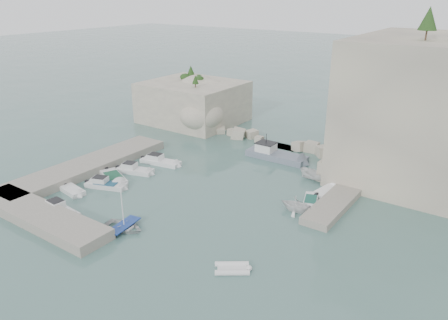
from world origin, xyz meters
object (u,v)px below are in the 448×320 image
Objects in this scene: motorboat_d at (106,187)px; motorboat_e at (73,193)px; inflatable_dinghy at (232,270)px; tender_east_b at (310,204)px; motorboat_a at (161,164)px; motorboat_b at (135,173)px; motorboat_f at (61,213)px; tender_east_d at (315,180)px; motorboat_c at (114,179)px; tender_east_a at (296,211)px; work_boat at (276,159)px; rowboat at (124,229)px; tender_east_c at (326,193)px.

motorboat_d is 1.41× the size of motorboat_e.
inflatable_dinghy is 15.19m from tender_east_b.
motorboat_a and motorboat_b have the same top height.
motorboat_f is 29.86m from tender_east_d.
motorboat_b is 0.95× the size of motorboat_c.
tender_east_a is 0.82× the size of tender_east_b.
tender_east_d reaches higher than tender_east_b.
motorboat_e is at bearing 100.30° from tender_east_b.
motorboat_d is at bearing -100.80° from motorboat_b.
tender_east_a is 0.37× the size of work_boat.
motorboat_c is 22.29m from work_boat.
rowboat is (8.96, -14.96, 0.00)m from motorboat_a.
motorboat_a reaches higher than rowboat.
motorboat_b is 5.24m from motorboat_d.
inflatable_dinghy is at bearing 10.24° from motorboat_f.
rowboat is 0.93× the size of tender_east_c.
tender_east_a is at bearing -51.11° from rowboat.
motorboat_f is at bearing -41.48° from motorboat_e.
motorboat_b is 1.31× the size of tender_east_d.
motorboat_e is at bearing -121.96° from work_boat.
rowboat is at bearing 15.51° from motorboat_f.
motorboat_e is at bearing 139.94° from inflatable_dinghy.
tender_east_d reaches higher than inflatable_dinghy.
motorboat_c is 1.38× the size of tender_east_d.
rowboat is 12.51m from inflatable_dinghy.
work_boat is at bearing 38.96° from motorboat_d.
tender_east_d is at bearing 53.42° from tender_east_c.
tender_east_a is (20.21, 14.76, 0.00)m from motorboat_f.
work_boat is (3.02, 25.65, 0.00)m from rowboat.
motorboat_d is (1.09, -2.12, 0.00)m from motorboat_c.
tender_east_d is (-2.06, 21.42, 0.00)m from inflatable_dinghy.
motorboat_c is at bearing 88.96° from motorboat_e.
tender_east_d is (21.61, 19.61, 0.00)m from motorboat_e.
motorboat_f is at bearing 144.32° from tender_east_c.
tender_east_a is at bearing -54.19° from work_boat.
rowboat is at bearing -64.78° from motorboat_b.
tender_east_c is at bearing -42.67° from rowboat.
motorboat_e is at bearing -76.74° from motorboat_c.
tender_east_b is 1.04× the size of tender_east_d.
tender_east_c is (22.71, 8.36, 0.00)m from motorboat_b.
tender_east_c is 3.84m from tender_east_d.
motorboat_f is 1.36× the size of rowboat.
work_boat is (-9.48, 25.13, 0.00)m from inflatable_dinghy.
tender_east_a is (21.32, 7.63, 0.00)m from motorboat_d.
motorboat_c is 23.08m from tender_east_a.
rowboat is at bearing -51.41° from motorboat_d.
motorboat_f is at bearing -53.08° from motorboat_c.
motorboat_e is (-2.20, -12.64, 0.00)m from motorboat_a.
work_boat reaches higher than rowboat.
rowboat is at bearing 157.80° from tender_east_d.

